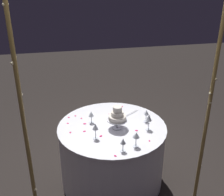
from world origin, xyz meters
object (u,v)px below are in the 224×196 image
object	(u,v)px
decorative_arch	(123,73)
main_table	(112,154)
wine_glass_0	(136,136)
wine_glass_3	(95,127)
wine_glass_1	(146,113)
wine_glass_2	(123,142)
wine_glass_5	(91,114)
tiered_cake	(117,116)
wine_glass_4	(149,118)
cake_knife	(128,115)

from	to	relation	value
decorative_arch	main_table	xyz separation A→B (m)	(-0.00, -0.46, -1.16)
wine_glass_0	wine_glass_3	bearing A→B (deg)	-31.37
main_table	wine_glass_3	xyz separation A→B (m)	(0.21, 0.20, 0.51)
wine_glass_1	wine_glass_2	size ratio (longest dim) A/B	1.04
wine_glass_1	wine_glass_2	bearing A→B (deg)	51.75
main_table	wine_glass_2	size ratio (longest dim) A/B	8.44
decorative_arch	wine_glass_5	size ratio (longest dim) A/B	16.98
decorative_arch	tiered_cake	bearing A→B (deg)	-96.68
main_table	tiered_cake	xyz separation A→B (m)	(-0.05, 0.05, 0.52)
tiered_cake	wine_glass_2	world-z (taller)	tiered_cake
main_table	wine_glass_2	distance (m)	0.67
wine_glass_1	wine_glass_0	bearing A→B (deg)	60.75
wine_glass_3	wine_glass_4	distance (m)	0.59
tiered_cake	wine_glass_0	size ratio (longest dim) A/B	1.63
main_table	wine_glass_1	xyz separation A→B (m)	(-0.40, -0.02, 0.48)
wine_glass_3	wine_glass_4	world-z (taller)	wine_glass_4
wine_glass_1	decorative_arch	bearing A→B (deg)	50.47
decorative_arch	wine_glass_4	size ratio (longest dim) A/B	13.15
main_table	wine_glass_1	bearing A→B (deg)	-176.49
wine_glass_2	wine_glass_4	bearing A→B (deg)	-137.78
decorative_arch	wine_glass_0	size ratio (longest dim) A/B	15.11
main_table	wine_glass_1	size ratio (longest dim) A/B	8.10
wine_glass_1	wine_glass_4	size ratio (longest dim) A/B	0.81
wine_glass_2	wine_glass_4	size ratio (longest dim) A/B	0.77
wine_glass_2	decorative_arch	bearing A→B (deg)	-63.38
tiered_cake	wine_glass_5	size ratio (longest dim) A/B	1.83
main_table	tiered_cake	world-z (taller)	tiered_cake
decorative_arch	wine_glass_0	world-z (taller)	decorative_arch
decorative_arch	wine_glass_3	bearing A→B (deg)	-50.36
wine_glass_0	wine_glass_4	size ratio (longest dim) A/B	0.87
wine_glass_2	wine_glass_5	bearing A→B (deg)	-70.21
decorative_arch	wine_glass_2	size ratio (longest dim) A/B	17.01
wine_glass_2	wine_glass_4	world-z (taller)	wine_glass_4
wine_glass_0	wine_glass_1	bearing A→B (deg)	-119.25
wine_glass_4	decorative_arch	bearing A→B (deg)	40.46
tiered_cake	wine_glass_4	bearing A→B (deg)	163.33
wine_glass_5	wine_glass_4	bearing A→B (deg)	154.87
wine_glass_0	cake_knife	xyz separation A→B (m)	(-0.09, -0.64, -0.12)
wine_glass_0	wine_glass_2	distance (m)	0.15
main_table	wine_glass_3	bearing A→B (deg)	43.75
decorative_arch	wine_glass_5	xyz separation A→B (m)	(0.21, -0.59, -0.68)
wine_glass_0	main_table	bearing A→B (deg)	-70.78
main_table	cake_knife	size ratio (longest dim) A/B	4.70
main_table	wine_glass_0	bearing A→B (deg)	109.22
decorative_arch	tiered_cake	world-z (taller)	decorative_arch
wine_glass_0	wine_glass_5	xyz separation A→B (m)	(0.36, -0.55, -0.02)
wine_glass_4	tiered_cake	bearing A→B (deg)	-16.67
decorative_arch	wine_glass_3	size ratio (longest dim) A/B	13.84
wine_glass_1	wine_glass_2	world-z (taller)	wine_glass_1
tiered_cake	wine_glass_2	xyz separation A→B (m)	(0.04, 0.43, -0.04)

